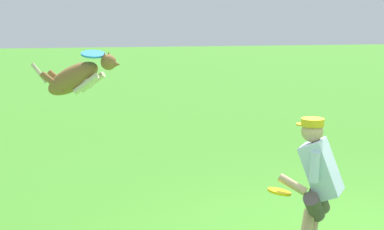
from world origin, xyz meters
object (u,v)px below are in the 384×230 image
(dog, at_px, (77,78))
(frisbee_flying, at_px, (93,54))
(frisbee_held, at_px, (279,192))
(person, at_px, (317,180))

(dog, height_order, frisbee_flying, frisbee_flying)
(dog, distance_m, frisbee_held, 2.55)
(dog, height_order, frisbee_held, dog)
(frisbee_flying, xyz_separation_m, frisbee_held, (-1.70, 1.33, -1.22))
(dog, relative_size, frisbee_flying, 3.81)
(person, height_order, frisbee_flying, frisbee_flying)
(frisbee_flying, bearing_deg, person, 148.02)
(dog, bearing_deg, person, -6.30)
(person, height_order, dog, dog)
(dog, bearing_deg, frisbee_flying, -3.58)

